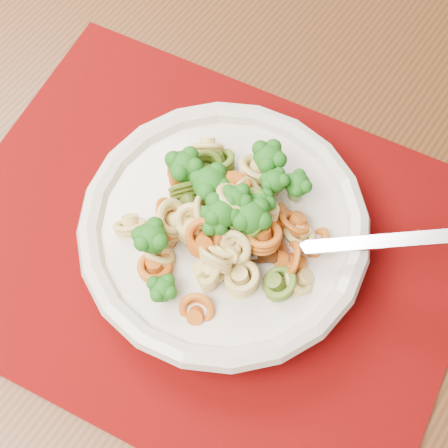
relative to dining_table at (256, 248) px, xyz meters
The scene contains 5 objects.
dining_table is the anchor object (origin of this frame).
placemat 0.12m from the dining_table, 108.59° to the right, with size 0.44×0.34×0.00m, color #620404.
pasta_bowl 0.14m from the dining_table, 99.61° to the right, with size 0.24×0.24×0.05m.
pasta_broccoli_heap 0.15m from the dining_table, 99.61° to the right, with size 0.20×0.20×0.06m, color #E0CD6E, non-canonical shape.
fork 0.16m from the dining_table, 51.31° to the right, with size 0.19×0.02×0.01m, color silver, non-canonical shape.
Camera 1 is at (0.52, 0.12, 1.19)m, focal length 50.00 mm.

